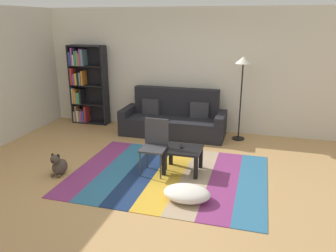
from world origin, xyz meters
name	(u,v)px	position (x,y,z in m)	size (l,w,h in m)	color
ground_plane	(154,173)	(0.00, 0.00, 0.00)	(14.00, 14.00, 0.00)	tan
back_wall	(188,70)	(0.00, 2.55, 1.35)	(6.80, 0.10, 2.70)	silver
left_wall	(3,76)	(-3.40, 0.75, 1.35)	(0.10, 5.50, 2.70)	beige
rug	(169,175)	(0.26, 0.00, 0.01)	(3.11, 2.39, 0.01)	#843370
couch	(174,120)	(-0.20, 2.02, 0.34)	(2.26, 0.80, 1.00)	black
bookshelf	(85,85)	(-2.49, 2.31, 0.93)	(0.90, 0.28, 1.87)	black
coffee_table	(183,153)	(0.44, 0.20, 0.33)	(0.61, 0.52, 0.41)	black
pouf	(187,193)	(0.72, -0.70, 0.11)	(0.67, 0.47, 0.21)	white
dog	(59,166)	(-1.48, -0.45, 0.16)	(0.22, 0.35, 0.40)	#473D33
standing_lamp	(243,71)	(1.22, 2.09, 1.45)	(0.32, 0.32, 1.74)	black
tv_remote	(181,146)	(0.40, 0.27, 0.43)	(0.04, 0.15, 0.02)	black
folding_chair	(155,142)	(0.00, 0.09, 0.53)	(0.40, 0.40, 0.90)	#38383D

